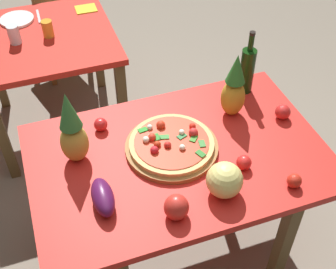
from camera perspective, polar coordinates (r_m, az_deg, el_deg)
The scene contains 21 objects.
ground_plane at distance 2.66m, azimuth 1.09°, elevation -13.97°, with size 10.00×10.00×0.00m, color gray.
display_table at distance 2.12m, azimuth 1.33°, elevation -4.20°, with size 1.37×0.89×0.77m.
background_table at distance 3.03m, azimuth -15.24°, elevation 10.23°, with size 0.87×0.86×0.77m.
dining_chair at distance 3.69m, azimuth -13.90°, elevation 13.94°, with size 0.50×0.50×0.85m.
pizza_board at distance 2.07m, azimuth 0.46°, elevation -1.66°, with size 0.43×0.43×0.03m, color olive.
pizza at distance 2.05m, azimuth 0.41°, elevation -1.06°, with size 0.39×0.39×0.06m.
wine_bottle at distance 2.36m, azimuth 10.10°, elevation 8.20°, with size 0.08×0.08×0.36m.
pineapple_left at distance 2.19m, azimuth 8.46°, elevation 5.84°, with size 0.12×0.12×0.35m.
pineapple_right at distance 1.96m, azimuth -12.17°, elevation 0.40°, with size 0.12×0.12×0.38m.
melon at distance 1.86m, azimuth 7.25°, elevation -5.82°, with size 0.16×0.16×0.16m, color #DDD476.
bell_pepper at distance 1.80m, azimuth 1.08°, elevation -9.31°, with size 0.10×0.10×0.11m, color red.
eggplant at distance 1.85m, azimuth -8.35°, elevation -7.94°, with size 0.20×0.09×0.09m, color #481340.
tomato_by_bottle at distance 2.17m, azimuth -8.63°, elevation 1.27°, with size 0.07×0.07×0.07m, color red.
tomato_near_board at distance 1.98m, azimuth 15.87°, elevation -5.73°, with size 0.06×0.06×0.06m, color red.
tomato_beside_pepper at distance 2.00m, azimuth 9.69°, elevation -3.56°, with size 0.07×0.07×0.07m, color red.
tomato_at_corner at distance 2.28m, azimuth 14.49°, elevation 2.82°, with size 0.08×0.08×0.08m, color red.
drinking_glass_juice at distance 2.92m, azimuth -15.18°, elevation 12.96°, with size 0.07×0.07×0.11m, color orange.
drinking_glass_water at distance 2.91m, azimuth -19.13°, elevation 12.04°, with size 0.07×0.07×0.12m, color silver.
dinner_plate at distance 3.17m, azimuth -18.81°, elevation 13.79°, with size 0.22×0.22×0.02m, color white.
knife_utensil at distance 3.18m, azimuth -16.26°, elevation 14.32°, with size 0.02×0.18×0.01m, color silver.
napkin_folded at distance 3.20m, azimuth -10.48°, elevation 15.57°, with size 0.14×0.12×0.01m, color yellow.
Camera 1 is at (-0.52, -1.31, 2.26)m, focal length 47.56 mm.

